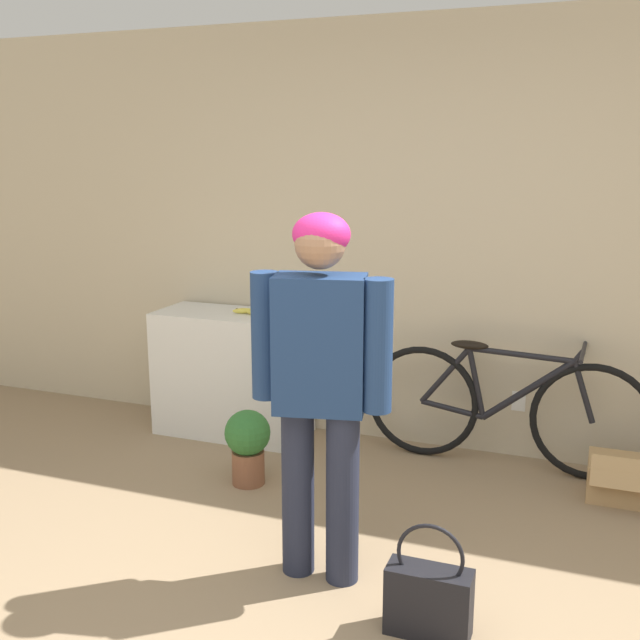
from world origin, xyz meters
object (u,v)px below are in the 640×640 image
object	(u,v)px
banana	(257,312)
bicycle	(503,407)
person	(320,371)
handbag	(429,598)
cardboard_box	(640,481)
potted_plant	(248,442)

from	to	relation	value
banana	bicycle	bearing A→B (deg)	2.17
person	handbag	distance (m)	0.98
person	handbag	world-z (taller)	person
bicycle	cardboard_box	size ratio (longest dim) A/B	3.13
banana	cardboard_box	bearing A→B (deg)	-3.11
bicycle	handbag	world-z (taller)	bicycle
bicycle	banana	xyz separation A→B (m)	(-1.54, -0.06, 0.46)
person	banana	distance (m)	1.70
person	bicycle	bearing A→B (deg)	55.46
handbag	potted_plant	size ratio (longest dim) A/B	1.08
handbag	bicycle	bearing A→B (deg)	88.17
person	banana	size ratio (longest dim) A/B	4.49
bicycle	handbag	bearing A→B (deg)	-90.38
banana	cardboard_box	xyz separation A→B (m)	(2.29, -0.12, -0.72)
person	bicycle	xyz separation A→B (m)	(0.59, 1.46, -0.57)
bicycle	cardboard_box	xyz separation A→B (m)	(0.75, -0.18, -0.26)
banana	potted_plant	xyz separation A→B (m)	(0.25, -0.68, -0.59)
person	potted_plant	world-z (taller)	person
potted_plant	banana	bearing A→B (deg)	110.21
cardboard_box	potted_plant	world-z (taller)	potted_plant
person	cardboard_box	size ratio (longest dim) A/B	2.99
banana	person	bearing A→B (deg)	-55.82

